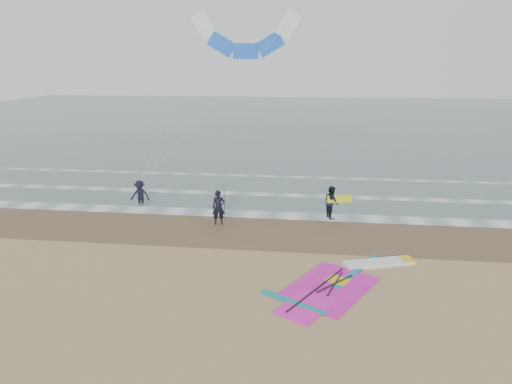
# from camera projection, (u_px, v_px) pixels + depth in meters

# --- Properties ---
(ground) EXTENTS (120.00, 120.00, 0.00)m
(ground) POSITION_uv_depth(u_px,v_px,m) (282.00, 292.00, 16.12)
(ground) COLOR tan
(ground) RESTS_ON ground
(sea_water) EXTENTS (120.00, 80.00, 0.02)m
(sea_water) POSITION_uv_depth(u_px,v_px,m) (305.00, 120.00, 61.88)
(sea_water) COLOR #47605E
(sea_water) RESTS_ON ground
(wet_sand_band) EXTENTS (120.00, 5.00, 0.01)m
(wet_sand_band) POSITION_uv_depth(u_px,v_px,m) (290.00, 231.00, 21.84)
(wet_sand_band) COLOR brown
(wet_sand_band) RESTS_ON ground
(foam_waterline) EXTENTS (120.00, 9.15, 0.02)m
(foam_waterline) POSITION_uv_depth(u_px,v_px,m) (294.00, 203.00, 26.07)
(foam_waterline) COLOR white
(foam_waterline) RESTS_ON ground
(windsurf_rig) EXTENTS (5.98, 5.66, 0.14)m
(windsurf_rig) POSITION_uv_depth(u_px,v_px,m) (344.00, 281.00, 16.88)
(windsurf_rig) COLOR white
(windsurf_rig) RESTS_ON ground
(person_standing) EXTENTS (0.71, 0.55, 1.74)m
(person_standing) POSITION_uv_depth(u_px,v_px,m) (219.00, 208.00, 22.55)
(person_standing) COLOR black
(person_standing) RESTS_ON ground
(person_walking) EXTENTS (0.90, 1.00, 1.70)m
(person_walking) POSITION_uv_depth(u_px,v_px,m) (331.00, 202.00, 23.48)
(person_walking) COLOR black
(person_walking) RESTS_ON ground
(person_wading) EXTENTS (1.13, 0.67, 1.71)m
(person_wading) POSITION_uv_depth(u_px,v_px,m) (140.00, 189.00, 25.82)
(person_wading) COLOR black
(person_wading) RESTS_ON ground
(held_pole) EXTENTS (0.17, 0.86, 1.82)m
(held_pole) POSITION_uv_depth(u_px,v_px,m) (224.00, 200.00, 22.40)
(held_pole) COLOR black
(held_pole) RESTS_ON ground
(carried_kiteboard) EXTENTS (1.30, 0.51, 0.39)m
(carried_kiteboard) POSITION_uv_depth(u_px,v_px,m) (340.00, 199.00, 23.28)
(carried_kiteboard) COLOR yellow
(carried_kiteboard) RESTS_ON ground
(surf_kite) EXTENTS (8.82, 4.58, 9.63)m
(surf_kite) POSITION_uv_depth(u_px,v_px,m) (245.00, 39.00, 27.08)
(surf_kite) COLOR white
(surf_kite) RESTS_ON ground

